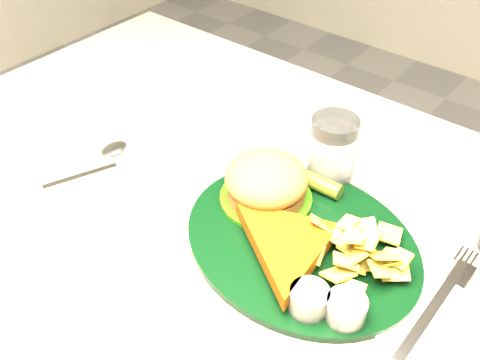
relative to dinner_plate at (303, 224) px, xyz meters
name	(u,v)px	position (x,y,z in m)	size (l,w,h in m)	color
dinner_plate	(303,224)	(0.00, 0.00, 0.00)	(0.32, 0.27, 0.07)	black
water_glass	(332,151)	(-0.04, 0.13, 0.02)	(0.07, 0.07, 0.10)	white
fork_napkin	(429,314)	(0.18, 0.00, -0.03)	(0.14, 0.18, 0.01)	white
spoon	(80,175)	(-0.33, -0.09, -0.03)	(0.04, 0.15, 0.01)	white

